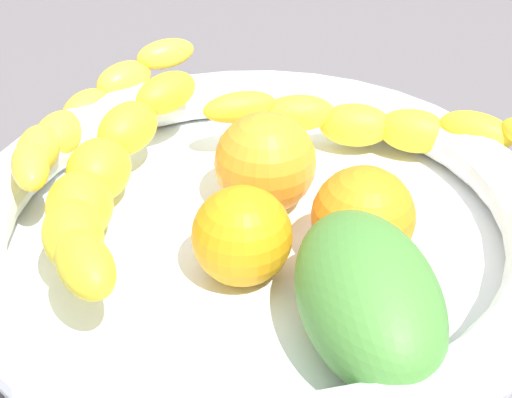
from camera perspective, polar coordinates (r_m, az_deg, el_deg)
The scene contains 9 objects.
kitchen_counter at distance 51.53cm, azimuth 0.00°, elevation -6.42°, with size 120.00×120.00×3.00cm, color #5F5A5D.
fruit_bowl at distance 48.64cm, azimuth 0.00°, elevation -2.31°, with size 36.88×36.88×6.02cm.
banana_draped_left at distance 49.34cm, azimuth -11.09°, elevation 1.47°, with size 13.35×22.77×5.36cm.
banana_draped_right at distance 56.08cm, azimuth 9.37°, elevation 5.38°, with size 22.29×14.55×4.59cm.
banana_arching_top at distance 57.27cm, azimuth -12.41°, elevation 5.98°, with size 15.54×17.56×5.03cm.
orange_front at distance 46.00cm, azimuth 7.83°, elevation -1.33°, with size 6.15×6.15×6.15cm, color orange.
orange_mid_left at distance 44.41cm, azimuth -1.03°, elevation -2.71°, with size 5.83×5.83×5.83cm, color orange.
orange_mid_right at distance 50.19cm, azimuth 0.69°, elevation 2.68°, with size 6.62×6.62×6.62cm, color orange.
mango_green at distance 40.24cm, azimuth 8.18°, elevation -7.10°, with size 12.43×7.18×6.54cm, color #4A8C38.
Camera 1 is at (12.46, 36.93, 35.21)cm, focal length 54.77 mm.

